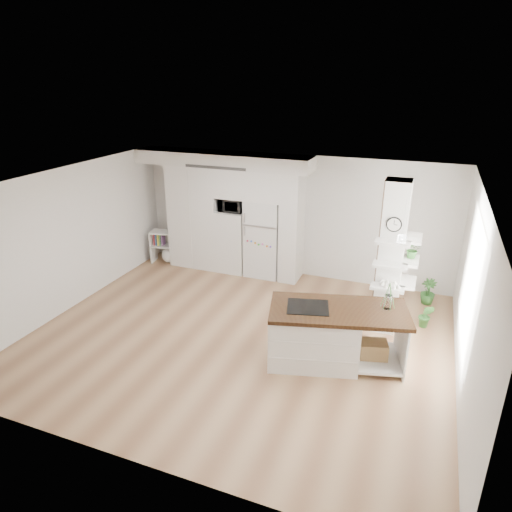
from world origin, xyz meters
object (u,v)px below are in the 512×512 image
at_px(refrigerator, 265,238).
at_px(floor_plant_a, 426,316).
at_px(bookshelf, 167,249).
at_px(kitchen_island, 321,334).

height_order(refrigerator, floor_plant_a, refrigerator).
bearing_deg(refrigerator, bookshelf, -175.83).
bearing_deg(kitchen_island, bookshelf, 134.08).
distance_m(bookshelf, floor_plant_a, 6.05).
relative_size(refrigerator, kitchen_island, 0.77).
relative_size(kitchen_island, floor_plant_a, 4.90).
relative_size(bookshelf, floor_plant_a, 1.68).
bearing_deg(bookshelf, floor_plant_a, -19.79).
distance_m(refrigerator, bookshelf, 2.51).
distance_m(kitchen_island, bookshelf, 5.20).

